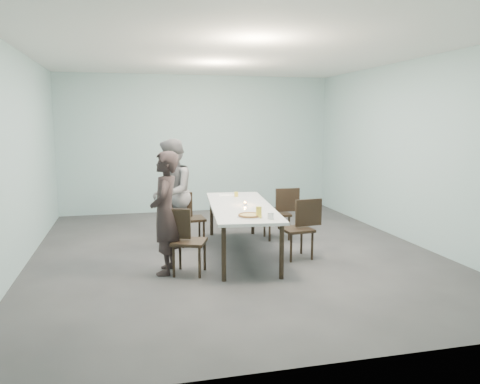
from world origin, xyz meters
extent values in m
plane|color=#333335|center=(0.00, 0.00, 0.00)|extent=(7.00, 7.00, 0.00)
cube|color=#96BABD|center=(0.00, 3.50, 1.50)|extent=(6.00, 0.02, 3.00)
cube|color=#96BABD|center=(0.00, -3.50, 1.50)|extent=(6.00, 0.02, 3.00)
cube|color=#96BABD|center=(-3.00, 0.00, 1.50)|extent=(0.02, 7.00, 3.00)
cube|color=#96BABD|center=(3.00, 0.00, 1.50)|extent=(0.02, 7.00, 3.00)
cube|color=white|center=(0.00, 0.00, 3.00)|extent=(6.00, 7.00, 0.02)
cube|color=white|center=(0.09, -0.12, 0.73)|extent=(1.19, 2.69, 0.04)
cylinder|color=black|center=(-0.42, -1.29, 0.35)|extent=(0.06, 0.06, 0.71)
cylinder|color=black|center=(-0.14, 1.14, 0.35)|extent=(0.06, 0.06, 0.71)
cylinder|color=black|center=(0.32, -1.37, 0.35)|extent=(0.06, 0.06, 0.71)
cylinder|color=black|center=(0.60, 1.05, 0.35)|extent=(0.06, 0.06, 0.71)
cube|color=black|center=(-0.80, -0.89, 0.43)|extent=(0.54, 0.54, 0.04)
cube|color=black|center=(-0.98, -0.82, 0.67)|extent=(0.41, 0.19, 0.40)
cylinder|color=black|center=(-1.02, -0.99, 0.21)|extent=(0.04, 0.04, 0.41)
cylinder|color=black|center=(-0.90, -0.67, 0.21)|extent=(0.04, 0.04, 0.41)
cylinder|color=black|center=(-0.70, -1.11, 0.21)|extent=(0.04, 0.04, 0.41)
cylinder|color=black|center=(-0.58, -0.79, 0.21)|extent=(0.04, 0.04, 0.41)
cube|color=black|center=(-0.57, 0.57, 0.43)|extent=(0.44, 0.44, 0.04)
cube|color=black|center=(-0.76, 0.56, 0.67)|extent=(0.42, 0.06, 0.40)
cylinder|color=black|center=(-0.73, 0.40, 0.21)|extent=(0.04, 0.04, 0.41)
cylinder|color=black|center=(-0.75, 0.73, 0.21)|extent=(0.04, 0.04, 0.41)
cylinder|color=black|center=(-0.39, 0.42, 0.21)|extent=(0.04, 0.04, 0.41)
cylinder|color=black|center=(-0.41, 0.75, 0.21)|extent=(0.04, 0.04, 0.41)
cube|color=black|center=(0.83, -0.54, 0.43)|extent=(0.46, 0.46, 0.04)
cube|color=black|center=(1.02, -0.52, 0.67)|extent=(0.42, 0.08, 0.40)
cylinder|color=black|center=(0.98, -0.36, 0.21)|extent=(0.04, 0.04, 0.41)
cylinder|color=black|center=(1.02, -0.69, 0.21)|extent=(0.04, 0.04, 0.41)
cylinder|color=black|center=(0.64, -0.39, 0.21)|extent=(0.04, 0.04, 0.41)
cylinder|color=black|center=(0.68, -0.73, 0.21)|extent=(0.04, 0.04, 0.41)
cube|color=black|center=(0.91, 0.63, 0.43)|extent=(0.43, 0.43, 0.04)
cube|color=black|center=(1.10, 0.62, 0.67)|extent=(0.42, 0.06, 0.40)
cylinder|color=black|center=(1.08, 0.79, 0.21)|extent=(0.04, 0.04, 0.41)
cylinder|color=black|center=(1.07, 0.45, 0.21)|extent=(0.04, 0.04, 0.41)
cylinder|color=black|center=(0.74, 0.81, 0.21)|extent=(0.04, 0.04, 0.41)
cylinder|color=black|center=(0.73, 0.47, 0.21)|extent=(0.04, 0.04, 0.41)
imported|color=black|center=(-1.09, -0.77, 0.81)|extent=(0.51, 0.66, 1.62)
imported|color=slate|center=(-0.88, 0.62, 0.86)|extent=(0.83, 0.97, 1.73)
cylinder|color=white|center=(0.00, -0.99, 0.76)|extent=(0.34, 0.34, 0.01)
cylinder|color=#D3B678|center=(0.00, -0.99, 0.77)|extent=(0.30, 0.30, 0.01)
torus|color=brown|center=(0.00, -0.99, 0.77)|extent=(0.32, 0.32, 0.03)
cylinder|color=white|center=(0.10, -0.79, 0.76)|extent=(0.18, 0.18, 0.01)
cylinder|color=gold|center=(0.09, -1.09, 0.82)|extent=(0.08, 0.08, 0.15)
cylinder|color=silver|center=(0.22, -1.20, 0.80)|extent=(0.08, 0.08, 0.09)
cylinder|color=silver|center=(0.15, -0.15, 0.77)|extent=(0.06, 0.06, 0.03)
cylinder|color=orange|center=(0.15, -0.15, 0.79)|extent=(0.04, 0.04, 0.01)
cylinder|color=gold|center=(0.21, 0.69, 0.79)|extent=(0.07, 0.07, 0.08)
cube|color=silver|center=(0.10, 0.85, 0.75)|extent=(0.32, 0.25, 0.01)
camera|label=1|loc=(-1.56, -6.86, 2.00)|focal=35.00mm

